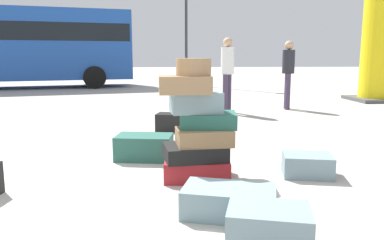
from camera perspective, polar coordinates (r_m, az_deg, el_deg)
ground_plane at (r=3.80m, az=-5.48°, el=-10.86°), size 80.00×80.00×0.00m
suitcase_tower at (r=4.10m, az=0.79°, el=-1.29°), size 0.85×0.63×1.30m
suitcase_slate_white_trunk at (r=4.46m, az=16.82°, el=-6.47°), size 0.60×0.50×0.24m
suitcase_slate_foreground_far at (r=2.80m, az=11.38°, el=-15.54°), size 0.65×0.54×0.29m
suitcase_slate_behind_tower at (r=3.27m, az=5.55°, el=-12.01°), size 0.86×0.64×0.24m
suitcase_teal_right_side at (r=4.97m, az=-7.15°, el=-4.04°), size 0.77×0.54×0.31m
suitcase_black_left_side at (r=6.79m, az=-3.13°, el=-0.32°), size 0.57×0.47×0.31m
person_bearded_onlooker at (r=8.87m, az=5.31°, el=7.74°), size 0.30×0.31×1.73m
person_tourist_with_camera at (r=9.76m, az=14.18°, el=7.49°), size 0.30×0.34×1.68m
yellow_dummy_statue at (r=12.52m, az=26.44°, el=11.36°), size 1.46×1.46×4.30m
parked_bus at (r=17.22m, az=-24.58°, el=10.46°), size 9.20×4.51×3.15m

